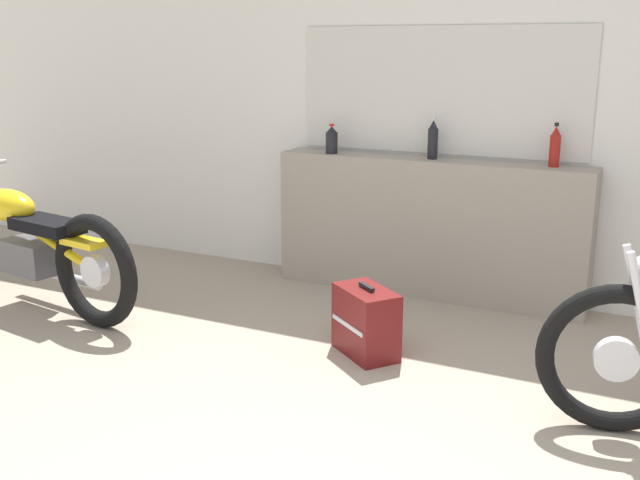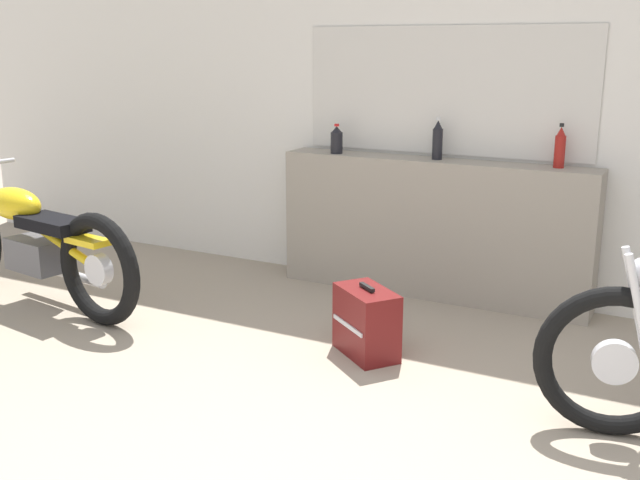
% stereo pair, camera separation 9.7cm
% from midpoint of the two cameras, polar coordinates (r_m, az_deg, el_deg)
% --- Properties ---
extents(wall_back, '(10.00, 0.07, 2.80)m').
position_cam_midpoint_polar(wall_back, '(5.18, 15.29, 10.59)').
color(wall_back, silver).
rests_on(wall_back, ground_plane).
extents(sill_counter, '(2.19, 0.28, 0.97)m').
position_cam_midpoint_polar(sill_counter, '(5.27, 9.08, 0.87)').
color(sill_counter, gray).
rests_on(sill_counter, ground_plane).
extents(bottle_leftmost, '(0.09, 0.09, 0.21)m').
position_cam_midpoint_polar(bottle_leftmost, '(5.39, 1.79, 7.60)').
color(bottle_leftmost, black).
rests_on(bottle_leftmost, sill_counter).
extents(bottle_left_center, '(0.07, 0.07, 0.29)m').
position_cam_midpoint_polar(bottle_left_center, '(5.17, 9.48, 7.48)').
color(bottle_left_center, black).
rests_on(bottle_left_center, sill_counter).
extents(bottle_center, '(0.07, 0.07, 0.28)m').
position_cam_midpoint_polar(bottle_center, '(5.00, 18.35, 6.66)').
color(bottle_center, maroon).
rests_on(bottle_center, sill_counter).
extents(motorcycle_yellow, '(2.22, 0.64, 0.91)m').
position_cam_midpoint_polar(motorcycle_yellow, '(5.44, -20.83, -0.05)').
color(motorcycle_yellow, black).
rests_on(motorcycle_yellow, ground_plane).
extents(hard_case_darkred, '(0.46, 0.43, 0.42)m').
position_cam_midpoint_polar(hard_case_darkred, '(4.28, 4.20, -6.27)').
color(hard_case_darkred, maroon).
rests_on(hard_case_darkred, ground_plane).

